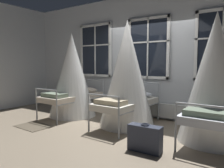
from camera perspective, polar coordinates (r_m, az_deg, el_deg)
ground at (r=5.27m, az=3.89°, el=-10.78°), size 18.32×18.32×0.00m
back_wall_with_windows at (r=6.11m, az=9.67°, el=7.18°), size 8.59×0.10×3.34m
window_bank at (r=6.00m, az=9.11°, el=2.11°), size 4.76×0.10×2.60m
cot_first at (r=6.25m, az=-10.23°, el=1.99°), size 1.30×1.84×2.29m
cot_second at (r=5.15m, az=3.88°, el=2.19°), size 1.30×1.85×2.44m
cot_third at (r=4.49m, az=24.93°, el=1.03°), size 1.30×1.85×2.40m
rug_first at (r=5.55m, az=-19.58°, el=-10.19°), size 0.82×0.59×0.01m
suitcase_dark at (r=3.82m, az=8.46°, el=-13.64°), size 0.57×0.23×0.47m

